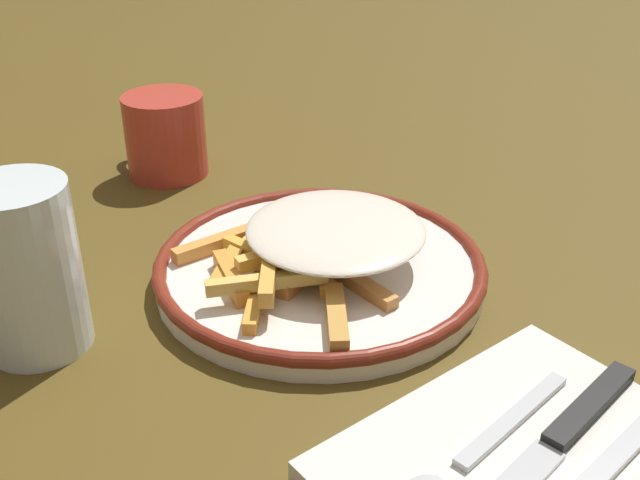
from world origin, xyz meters
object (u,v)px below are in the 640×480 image
Objects in this scene: plate at (320,268)px; coffee_mug at (163,135)px; knife at (555,443)px; water_glass at (27,269)px; napkin at (535,474)px; fries_heap at (321,241)px; spoon at (461,463)px.

coffee_mug is (0.26, 0.00, 0.03)m from plate.
water_glass reaches higher than knife.
napkin is 1.95× the size of coffee_mug.
fries_heap is 0.21m from water_glass.
napkin is 1.36× the size of spoon.
water_glass is (0.05, 0.20, 0.02)m from fries_heap.
plate is 0.21m from water_glass.
spoon is at bearing 69.61° from knife.
fries_heap is 0.24m from napkin.
spoon reaches higher than plate.
water_glass is at bearing 33.72° from knife.
fries_heap reaches higher than spoon.
knife is at bearing 177.06° from fries_heap.
knife is 1.76× the size of water_glass.
knife is at bearing -146.28° from water_glass.
knife is 0.50m from coffee_mug.
plate is 2.42× the size of coffee_mug.
plate is 0.24m from knife.
plate and knife have the same top height.
coffee_mug is at bearing -7.75° from spoon.
water_glass is at bearing 76.43° from plate.
plate is 1.69× the size of spoon.
knife is at bearing -110.39° from spoon.
spoon reaches higher than knife.
spoon is (0.02, 0.05, 0.00)m from knife.
coffee_mug is at bearing -1.33° from knife.
water_glass is (0.26, 0.14, 0.04)m from spoon.
fries_heap is at bearing -2.94° from knife.
knife is (-0.24, 0.01, 0.01)m from plate.
water_glass is 0.29m from coffee_mug.
water_glass reaches higher than spoon.
knife is at bearing 178.67° from coffee_mug.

